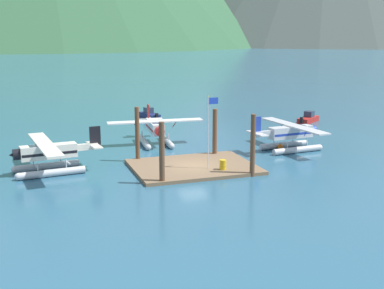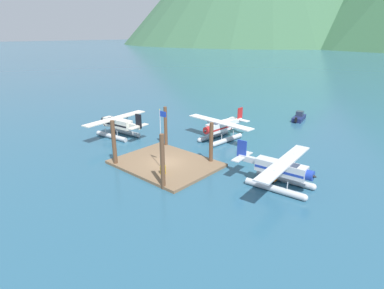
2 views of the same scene
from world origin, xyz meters
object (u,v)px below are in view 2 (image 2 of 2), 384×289
object	(u,v)px
mooring_buoy	(274,179)
seaplane_silver_stbd_fwd	(281,172)
flagpole	(161,133)
boat_navy_open_north	(299,117)
seaplane_cream_port_fwd	(118,126)
fuel_drum	(163,170)
seaplane_white_bow_centre	(220,129)

from	to	relation	value
mooring_buoy	seaplane_silver_stbd_fwd	size ratio (longest dim) A/B	0.06
flagpole	boat_navy_open_north	xyz separation A→B (m)	(2.07, 29.64, -3.80)
mooring_buoy	seaplane_cream_port_fwd	xyz separation A→B (m)	(-23.54, -1.38, 1.26)
mooring_buoy	fuel_drum	bearing A→B (deg)	-145.28
flagpole	seaplane_cream_port_fwd	world-z (taller)	flagpole
boat_navy_open_north	seaplane_cream_port_fwd	bearing A→B (deg)	-121.31
flagpole	fuel_drum	size ratio (longest dim) A/B	7.33
mooring_buoy	seaplane_white_bow_centre	size ratio (longest dim) A/B	0.06
fuel_drum	seaplane_cream_port_fwd	bearing A→B (deg)	161.15
fuel_drum	flagpole	bearing A→B (deg)	138.94
flagpole	boat_navy_open_north	world-z (taller)	flagpole
seaplane_white_bow_centre	boat_navy_open_north	world-z (taller)	seaplane_white_bow_centre
seaplane_cream_port_fwd	seaplane_white_bow_centre	bearing A→B (deg)	35.10
fuel_drum	seaplane_silver_stbd_fwd	distance (m)	11.58
flagpole	seaplane_white_bow_centre	distance (m)	12.80
seaplane_cream_port_fwd	fuel_drum	bearing A→B (deg)	-18.85
seaplane_cream_port_fwd	flagpole	bearing A→B (deg)	-16.89
mooring_buoy	boat_navy_open_north	xyz separation A→B (m)	(-8.00, 24.17, 0.18)
fuel_drum	seaplane_white_bow_centre	distance (m)	13.52
seaplane_silver_stbd_fwd	flagpole	bearing A→B (deg)	-155.72
flagpole	seaplane_silver_stbd_fwd	bearing A→B (deg)	24.28
flagpole	mooring_buoy	distance (m)	12.13
flagpole	seaplane_cream_port_fwd	distance (m)	14.34
boat_navy_open_north	flagpole	bearing A→B (deg)	-93.99
flagpole	seaplane_white_bow_centre	xyz separation A→B (m)	(-1.64, 12.41, -2.71)
mooring_buoy	flagpole	bearing A→B (deg)	-151.47
boat_navy_open_north	fuel_drum	bearing A→B (deg)	-92.08
boat_navy_open_north	seaplane_white_bow_centre	bearing A→B (deg)	-102.15
mooring_buoy	seaplane_silver_stbd_fwd	world-z (taller)	seaplane_silver_stbd_fwd
mooring_buoy	seaplane_white_bow_centre	distance (m)	13.66
seaplane_cream_port_fwd	seaplane_white_bow_centre	world-z (taller)	same
seaplane_white_bow_centre	boat_navy_open_north	size ratio (longest dim) A/B	2.17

